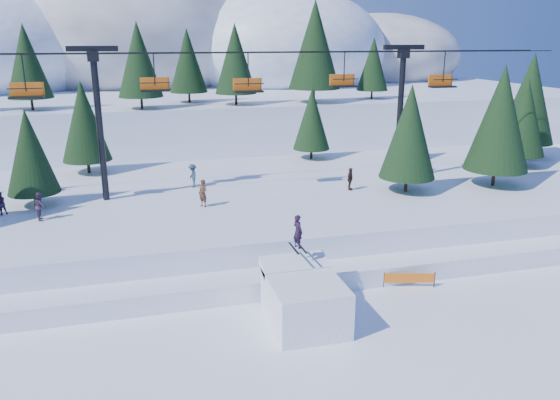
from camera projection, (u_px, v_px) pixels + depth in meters
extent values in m
plane|color=white|center=(309.00, 350.00, 24.11)|extent=(160.00, 160.00, 0.00)
cube|color=white|center=(235.00, 207.00, 40.41)|extent=(70.00, 22.00, 2.50)
cube|color=white|center=(267.00, 268.00, 31.36)|extent=(70.00, 6.00, 1.10)
cube|color=white|center=(177.00, 105.00, 86.20)|extent=(110.00, 60.00, 6.00)
ellipsoid|color=#605B59|center=(132.00, 38.00, 91.04)|extent=(44.00, 39.60, 26.40)
ellipsoid|color=white|center=(283.00, 49.00, 90.11)|extent=(34.00, 30.60, 19.72)
ellipsoid|color=#605B59|center=(379.00, 55.00, 101.00)|extent=(30.00, 27.00, 15.00)
cylinder|color=black|center=(142.00, 103.00, 57.99)|extent=(0.26, 0.26, 1.25)
cone|color=#1B3819|center=(139.00, 59.00, 56.71)|extent=(4.66, 4.66, 7.71)
cylinder|color=black|center=(236.00, 99.00, 61.57)|extent=(0.26, 0.26, 1.25)
cone|color=#1B3819|center=(235.00, 58.00, 60.30)|extent=(4.63, 4.63, 7.65)
cylinder|color=black|center=(314.00, 96.00, 63.52)|extent=(0.26, 0.26, 1.60)
cone|color=#1B3819|center=(315.00, 45.00, 61.88)|extent=(5.95, 5.95, 9.85)
cylinder|color=black|center=(32.00, 104.00, 57.04)|extent=(0.26, 0.26, 1.22)
cone|color=#1B3819|center=(27.00, 61.00, 55.80)|extent=(4.55, 4.55, 7.52)
cylinder|color=black|center=(372.00, 95.00, 67.54)|extent=(0.26, 0.26, 1.04)
cone|color=#1B3819|center=(373.00, 64.00, 66.48)|extent=(3.84, 3.84, 6.36)
cylinder|color=black|center=(189.00, 97.00, 63.79)|extent=(0.26, 0.26, 1.17)
cone|color=#1B3819|center=(188.00, 60.00, 62.60)|extent=(4.35, 4.35, 7.19)
cube|color=white|center=(305.00, 302.00, 26.02)|extent=(3.38, 4.18, 2.29)
cube|color=white|center=(294.00, 265.00, 27.33)|extent=(3.38, 1.46, 0.81)
imported|color=black|center=(298.00, 231.00, 26.66)|extent=(0.60, 0.72, 1.70)
cube|color=black|center=(294.00, 248.00, 26.85)|extent=(0.11, 1.65, 0.03)
cube|color=black|center=(302.00, 247.00, 26.95)|extent=(0.11, 1.65, 0.03)
cylinder|color=black|center=(100.00, 128.00, 36.40)|extent=(0.44, 0.44, 10.00)
cube|color=black|center=(92.00, 49.00, 34.94)|extent=(3.20, 0.35, 0.35)
cube|color=black|center=(93.00, 56.00, 35.07)|extent=(0.70, 0.70, 0.70)
cylinder|color=black|center=(400.00, 116.00, 41.85)|extent=(0.44, 0.44, 10.00)
cube|color=black|center=(404.00, 47.00, 40.40)|extent=(3.20, 0.35, 0.35)
cube|color=black|center=(404.00, 53.00, 40.53)|extent=(0.70, 0.70, 0.70)
cylinder|color=black|center=(263.00, 53.00, 36.64)|extent=(46.00, 0.06, 0.06)
cylinder|color=black|center=(256.00, 52.00, 38.87)|extent=(46.00, 0.06, 0.06)
cylinder|color=black|center=(24.00, 73.00, 33.23)|extent=(0.08, 0.08, 2.20)
cube|color=black|center=(27.00, 97.00, 33.64)|extent=(2.00, 0.75, 0.12)
cube|color=orange|center=(27.00, 89.00, 33.87)|extent=(2.00, 0.10, 0.85)
cylinder|color=black|center=(25.00, 89.00, 33.16)|extent=(2.00, 0.06, 0.06)
cylinder|color=black|center=(154.00, 69.00, 37.40)|extent=(0.08, 0.08, 2.20)
cube|color=black|center=(155.00, 91.00, 37.82)|extent=(2.00, 0.75, 0.12)
cube|color=orange|center=(155.00, 84.00, 38.04)|extent=(2.00, 0.10, 0.85)
cylinder|color=black|center=(155.00, 83.00, 37.34)|extent=(2.00, 0.06, 0.06)
cylinder|color=black|center=(248.00, 70.00, 36.69)|extent=(0.08, 0.08, 2.20)
cube|color=black|center=(249.00, 92.00, 37.11)|extent=(2.00, 0.75, 0.12)
cube|color=orange|center=(247.00, 84.00, 37.33)|extent=(2.00, 0.10, 0.85)
cylinder|color=black|center=(249.00, 84.00, 36.63)|extent=(2.00, 0.06, 0.06)
cylinder|color=black|center=(344.00, 66.00, 40.86)|extent=(0.08, 0.08, 2.20)
cube|color=black|center=(344.00, 86.00, 41.28)|extent=(2.00, 0.75, 0.12)
cube|color=orange|center=(342.00, 80.00, 41.50)|extent=(2.00, 0.10, 0.85)
cylinder|color=black|center=(346.00, 79.00, 40.80)|extent=(2.00, 0.06, 0.06)
cylinder|color=black|center=(444.00, 67.00, 40.37)|extent=(0.08, 0.08, 2.20)
cube|color=black|center=(443.00, 87.00, 40.78)|extent=(2.00, 0.75, 0.12)
cube|color=orange|center=(440.00, 80.00, 41.01)|extent=(2.00, 0.10, 0.85)
cylinder|color=black|center=(446.00, 80.00, 40.30)|extent=(2.00, 0.06, 0.06)
cylinder|color=black|center=(493.00, 177.00, 41.26)|extent=(0.26, 0.26, 1.26)
cone|color=#1B3819|center=(500.00, 118.00, 39.98)|extent=(4.67, 4.67, 7.72)
cylinder|color=black|center=(519.00, 161.00, 47.30)|extent=(0.26, 0.26, 1.06)
cone|color=#1B3819|center=(524.00, 117.00, 46.22)|extent=(3.93, 3.93, 6.50)
cylinder|color=black|center=(523.00, 149.00, 51.44)|extent=(0.26, 0.26, 1.34)
cone|color=#1B3819|center=(530.00, 98.00, 50.07)|extent=(4.98, 4.98, 8.23)
cylinder|color=black|center=(405.00, 155.00, 50.01)|extent=(0.26, 0.26, 0.83)
cone|color=#1B3819|center=(407.00, 123.00, 49.17)|extent=(3.07, 3.07, 5.07)
cylinder|color=black|center=(89.00, 166.00, 45.21)|extent=(0.26, 0.26, 1.06)
cone|color=#1B3819|center=(84.00, 121.00, 44.12)|extent=(3.94, 3.94, 6.51)
cylinder|color=black|center=(311.00, 154.00, 50.56)|extent=(0.26, 0.26, 0.91)
cone|color=#1B3819|center=(312.00, 119.00, 49.63)|extent=(3.39, 3.39, 5.60)
cylinder|color=black|center=(36.00, 199.00, 36.35)|extent=(0.26, 0.26, 0.90)
cone|color=#1B3819|center=(30.00, 151.00, 35.43)|extent=(3.35, 3.35, 5.54)
cylinder|color=black|center=(406.00, 184.00, 39.66)|extent=(0.26, 0.26, 1.08)
cone|color=#1B3819|center=(409.00, 131.00, 38.55)|extent=(4.02, 4.02, 6.65)
imported|color=#3E2944|center=(41.00, 206.00, 33.41)|extent=(0.77, 0.93, 1.74)
imported|color=#28414D|center=(193.00, 176.00, 40.66)|extent=(0.81, 1.23, 1.78)
imported|color=#4D2E1C|center=(203.00, 193.00, 35.96)|extent=(0.77, 0.80, 1.84)
imported|color=#36231B|center=(350.00, 179.00, 39.95)|extent=(0.95, 1.01, 1.67)
imported|color=#1E3C36|center=(420.00, 161.00, 45.41)|extent=(0.93, 1.07, 1.85)
imported|color=#39233D|center=(0.00, 203.00, 34.36)|extent=(0.92, 0.88, 1.50)
cylinder|color=black|center=(384.00, 280.00, 30.10)|extent=(0.06, 0.06, 0.90)
cylinder|color=black|center=(434.00, 280.00, 30.09)|extent=(0.06, 0.06, 0.90)
cube|color=orange|center=(409.00, 278.00, 30.07)|extent=(2.71, 0.78, 0.55)
cylinder|color=black|center=(427.00, 263.00, 32.39)|extent=(0.06, 0.06, 0.90)
cylinder|color=black|center=(461.00, 254.00, 33.65)|extent=(0.06, 0.06, 0.90)
cube|color=orange|center=(445.00, 257.00, 32.99)|extent=(2.74, 0.67, 0.55)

